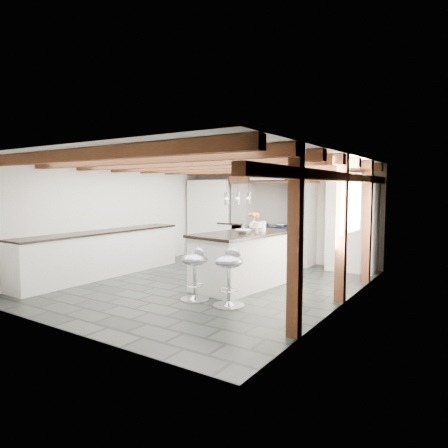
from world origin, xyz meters
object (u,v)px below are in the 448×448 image
Objects in this scene: range_cooker at (272,243)px; kitchen_island at (243,259)px; bar_stool_near at (229,271)px; bar_stool_far at (195,268)px.

range_cooker is 2.53m from kitchen_island.
range_cooker is 1.13× the size of bar_stool_near.
bar_stool_near is 0.63m from bar_stool_far.
kitchen_island reaches higher than bar_stool_far.
kitchen_island is 2.40× the size of bar_stool_near.
range_cooker reaches higher than bar_stool_far.
bar_stool_near is at bearing 21.61° from bar_stool_far.
kitchen_island is 1.32m from bar_stool_near.
kitchen_island reaches higher than bar_stool_near.
range_cooker is at bearing 112.41° from kitchen_island.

